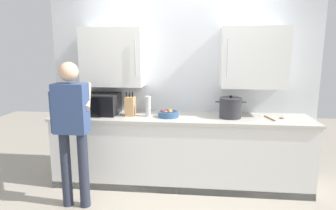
{
  "coord_description": "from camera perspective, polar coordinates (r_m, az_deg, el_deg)",
  "views": [
    {
      "loc": [
        0.22,
        -2.64,
        1.72
      ],
      "look_at": [
        -0.15,
        0.84,
        1.05
      ],
      "focal_mm": 31.1,
      "sensor_mm": 36.0,
      "label": 1
    }
  ],
  "objects": [
    {
      "name": "stock_pot",
      "position": [
        3.61,
        12.13,
        -0.53
      ],
      "size": [
        0.37,
        0.27,
        0.27
      ],
      "color": "#2D2D33",
      "rests_on": "counter_unit"
    },
    {
      "name": "thermos_flask",
      "position": [
        3.61,
        -3.91,
        -0.24
      ],
      "size": [
        0.07,
        0.07,
        0.25
      ],
      "color": "#B7BABF",
      "rests_on": "counter_unit"
    },
    {
      "name": "microwave_oven",
      "position": [
        3.87,
        -14.14,
        0.24
      ],
      "size": [
        0.55,
        0.44,
        0.26
      ],
      "color": "black",
      "rests_on": "counter_unit"
    },
    {
      "name": "fruit_bowl",
      "position": [
        3.59,
        0.04,
        -1.69
      ],
      "size": [
        0.25,
        0.25,
        0.1
      ],
      "color": "#335684",
      "rests_on": "counter_unit"
    },
    {
      "name": "wooden_spoon",
      "position": [
        3.73,
        20.33,
        -2.39
      ],
      "size": [
        0.23,
        0.25,
        0.02
      ],
      "color": "#A37547",
      "rests_on": "counter_unit"
    },
    {
      "name": "knife_block",
      "position": [
        3.68,
        -7.41,
        -0.2
      ],
      "size": [
        0.11,
        0.15,
        0.3
      ],
      "color": "tan",
      "rests_on": "counter_unit"
    },
    {
      "name": "person_figure",
      "position": [
        3.25,
        -18.32,
        -3.33
      ],
      "size": [
        0.44,
        0.52,
        1.59
      ],
      "color": "#282D3D",
      "rests_on": "ground_plane"
    },
    {
      "name": "back_wall_tiled",
      "position": [
        3.85,
        2.8,
        7.47
      ],
      "size": [
        3.5,
        0.44,
        2.89
      ],
      "color": "silver",
      "rests_on": "ground_plane"
    },
    {
      "name": "counter_unit",
      "position": [
        3.76,
        2.38,
        -8.92
      ],
      "size": [
        3.2,
        0.65,
        0.9
      ],
      "color": "white",
      "rests_on": "ground_plane"
    }
  ]
}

